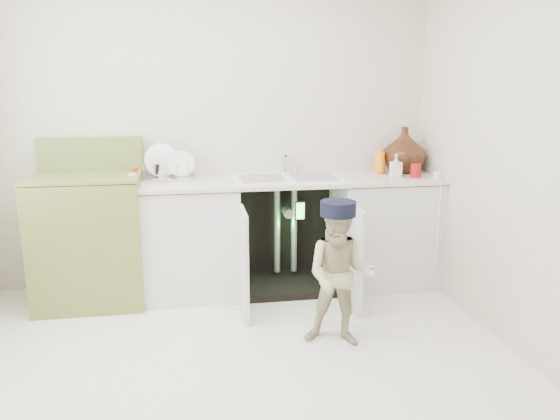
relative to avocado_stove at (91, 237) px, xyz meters
name	(u,v)px	position (x,y,z in m)	size (l,w,h in m)	color
ground	(232,366)	(0.96, -1.18, -0.50)	(3.50, 3.50, 0.00)	silver
room_shell	(227,156)	(0.96, -1.18, 0.75)	(6.00, 5.50, 1.26)	beige
counter_run	(293,229)	(1.55, 0.03, -0.02)	(2.44, 1.02, 1.27)	silver
avocado_stove	(91,237)	(0.00, 0.00, 0.00)	(0.79, 0.65, 1.22)	olive
repair_worker	(340,274)	(1.66, -1.00, -0.03)	(0.54, 0.92, 0.93)	beige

